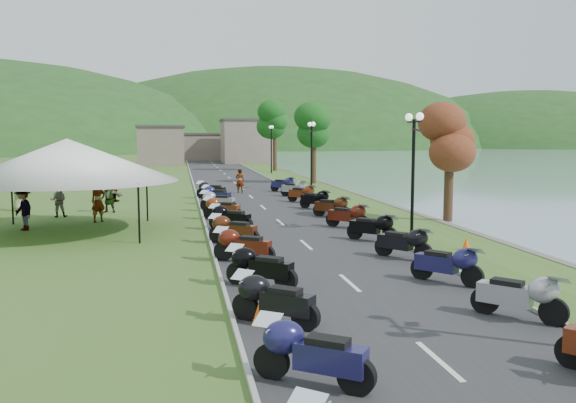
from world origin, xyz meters
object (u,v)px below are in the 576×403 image
vendor_tent_main (69,186)px  pedestrian_a (99,222)px  pedestrian_c (24,230)px  pedestrian_b (59,217)px

vendor_tent_main → pedestrian_a: 3.80m
pedestrian_a → pedestrian_c: bearing=-178.6°
pedestrian_a → vendor_tent_main: bearing=-137.9°
vendor_tent_main → pedestrian_b: vendor_tent_main is taller
vendor_tent_main → pedestrian_c: bearing=152.9°
pedestrian_a → pedestrian_c: 3.55m
vendor_tent_main → pedestrian_a: (0.78, 3.13, -2.00)m
pedestrian_c → pedestrian_a: bearing=86.9°
pedestrian_c → pedestrian_b: bearing=132.2°
vendor_tent_main → pedestrian_b: bearing=105.2°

